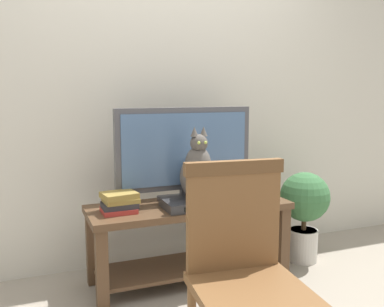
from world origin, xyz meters
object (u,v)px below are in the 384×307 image
Objects in this scene: tv at (185,152)px; book_stack at (120,202)px; tv_stand at (189,229)px; cat at (197,172)px; media_box at (196,203)px; wooden_chair at (243,261)px; potted_plant at (304,206)px.

tv is 0.56m from book_stack.
cat reaches higher than tv_stand.
media_box is at bearing -8.46° from book_stack.
tv_stand is 0.52m from tv.
media_box is 1.84× the size of book_stack.
media_box reaches higher than tv_stand.
cat is (0.01, -0.11, 0.41)m from tv_stand.
tv reaches higher than book_stack.
media_box is 0.43× the size of wooden_chair.
book_stack is at bearing -177.16° from tv_stand.
cat reaches higher than wooden_chair.
wooden_chair is at bearing -98.90° from tv_stand.
book_stack is 0.34× the size of potted_plant.
tv_stand is 1.37× the size of wooden_chair.
potted_plant is (0.92, -0.00, 0.06)m from tv_stand.
tv is (0.00, 0.08, 0.51)m from tv_stand.
tv is at bearing 81.74° from wooden_chair.
book_stack is at bearing -179.24° from potted_plant.
cat is (0.00, -0.02, 0.21)m from media_box.
cat is at bearing -87.00° from tv.
tv_stand is 3.17× the size of media_box.
cat is 2.04× the size of book_stack.
wooden_chair reaches higher than book_stack.
potted_plant is (1.40, 0.02, -0.17)m from book_stack.
cat is 0.69× the size of potted_plant.
media_box is 0.21m from cat.
tv is at bearing 12.54° from book_stack.
cat is 0.48× the size of wooden_chair.
wooden_chair reaches higher than potted_plant.
tv is 0.22m from cat.
tv_stand is 1.96× the size of potted_plant.
book_stack is (-0.47, -0.11, -0.28)m from tv.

